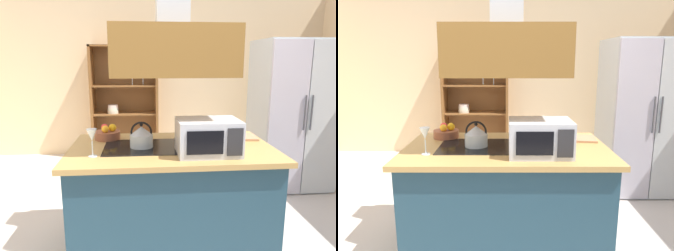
{
  "view_description": "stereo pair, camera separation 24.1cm",
  "coord_description": "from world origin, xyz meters",
  "views": [
    {
      "loc": [
        -0.2,
        -2.29,
        1.59
      ],
      "look_at": [
        0.04,
        0.45,
        1.0
      ],
      "focal_mm": 32.74,
      "sensor_mm": 36.0,
      "label": 1
    },
    {
      "loc": [
        0.04,
        -2.3,
        1.59
      ],
      "look_at": [
        0.04,
        0.45,
        1.0
      ],
      "focal_mm": 32.74,
      "sensor_mm": 36.0,
      "label": 2
    }
  ],
  "objects": [
    {
      "name": "kitchen_island",
      "position": [
        0.04,
        0.1,
        0.45
      ],
      "size": [
        1.64,
        0.98,
        0.9
      ],
      "color": "#1F3D4D",
      "rests_on": "ground"
    },
    {
      "name": "fruit_bowl",
      "position": [
        -0.51,
        0.39,
        0.95
      ],
      "size": [
        0.23,
        0.23,
        0.13
      ],
      "color": "brown",
      "rests_on": "kitchen_island"
    },
    {
      "name": "refrigerator",
      "position": [
        1.68,
        1.35,
        0.92
      ],
      "size": [
        0.9,
        0.77,
        1.83
      ],
      "color": "#B0B8BB",
      "rests_on": "ground"
    },
    {
      "name": "dish_cabinet",
      "position": [
        -0.47,
        2.78,
        0.81
      ],
      "size": [
        1.07,
        0.4,
        1.83
      ],
      "color": "brown",
      "rests_on": "ground"
    },
    {
      "name": "range_hood",
      "position": [
        0.04,
        0.1,
        1.76
      ],
      "size": [
        0.9,
        0.7,
        1.23
      ],
      "color": "brown"
    },
    {
      "name": "wine_glass_on_counter",
      "position": [
        -0.56,
        -0.12,
        1.05
      ],
      "size": [
        0.08,
        0.08,
        0.21
      ],
      "color": "silver",
      "rests_on": "kitchen_island"
    },
    {
      "name": "microwave",
      "position": [
        0.29,
        -0.11,
        1.03
      ],
      "size": [
        0.46,
        0.35,
        0.26
      ],
      "color": "#B7BABF",
      "rests_on": "kitchen_island"
    },
    {
      "name": "kettle",
      "position": [
        -0.21,
        0.1,
        0.99
      ],
      "size": [
        0.19,
        0.19,
        0.21
      ],
      "color": "#B7C2C1",
      "rests_on": "kitchen_island"
    },
    {
      "name": "cutting_board",
      "position": [
        0.66,
        0.33,
        0.91
      ],
      "size": [
        0.36,
        0.28,
        0.02
      ],
      "primitive_type": "cube",
      "rotation": [
        0.0,
        0.0,
        -0.11
      ],
      "color": "#B17D57",
      "rests_on": "kitchen_island"
    },
    {
      "name": "wall_back",
      "position": [
        0.0,
        3.0,
        1.35
      ],
      "size": [
        6.0,
        0.12,
        2.7
      ],
      "primitive_type": "cube",
      "color": "beige",
      "rests_on": "ground"
    }
  ]
}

